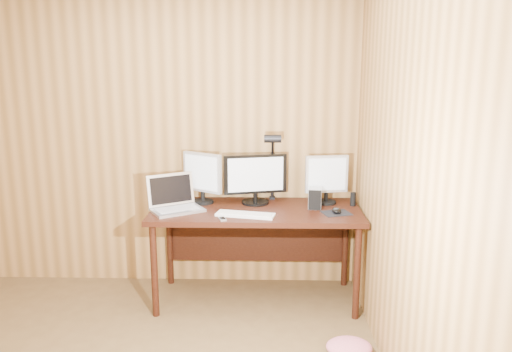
{
  "coord_description": "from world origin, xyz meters",
  "views": [
    {
      "loc": [
        1.02,
        -2.06,
        1.82
      ],
      "look_at": [
        0.93,
        1.58,
        1.02
      ],
      "focal_mm": 35.0,
      "sensor_mm": 36.0,
      "label": 1
    }
  ],
  "objects_px": {
    "phone": "(222,219)",
    "speaker": "(353,199)",
    "monitor_left": "(202,176)",
    "desk_lamp": "(273,157)",
    "keyboard": "(245,214)",
    "monitor_right": "(327,178)",
    "desk": "(256,221)",
    "mouse": "(336,210)",
    "hard_drive": "(315,198)",
    "monitor_center": "(255,179)",
    "laptop": "(174,201)"
  },
  "relations": [
    {
      "from": "phone",
      "to": "speaker",
      "type": "height_order",
      "value": "speaker"
    },
    {
      "from": "monitor_left",
      "to": "desk_lamp",
      "type": "bearing_deg",
      "value": 39.18
    },
    {
      "from": "keyboard",
      "to": "phone",
      "type": "bearing_deg",
      "value": -137.02
    },
    {
      "from": "keyboard",
      "to": "monitor_right",
      "type": "bearing_deg",
      "value": 42.19
    },
    {
      "from": "desk",
      "to": "mouse",
      "type": "distance_m",
      "value": 0.64
    },
    {
      "from": "monitor_right",
      "to": "phone",
      "type": "bearing_deg",
      "value": -159.67
    },
    {
      "from": "mouse",
      "to": "phone",
      "type": "xyz_separation_m",
      "value": [
        -0.84,
        -0.18,
        -0.02
      ]
    },
    {
      "from": "desk",
      "to": "keyboard",
      "type": "bearing_deg",
      "value": -106.13
    },
    {
      "from": "speaker",
      "to": "hard_drive",
      "type": "bearing_deg",
      "value": -167.41
    },
    {
      "from": "monitor_right",
      "to": "desk",
      "type": "bearing_deg",
      "value": -179.15
    },
    {
      "from": "monitor_right",
      "to": "phone",
      "type": "relative_size",
      "value": 3.88
    },
    {
      "from": "monitor_center",
      "to": "speaker",
      "type": "bearing_deg",
      "value": -17.14
    },
    {
      "from": "phone",
      "to": "monitor_right",
      "type": "bearing_deg",
      "value": 10.47
    },
    {
      "from": "desk",
      "to": "hard_drive",
      "type": "distance_m",
      "value": 0.5
    },
    {
      "from": "speaker",
      "to": "desk",
      "type": "bearing_deg",
      "value": -177.05
    },
    {
      "from": "laptop",
      "to": "mouse",
      "type": "distance_m",
      "value": 1.23
    },
    {
      "from": "keyboard",
      "to": "desk_lamp",
      "type": "height_order",
      "value": "desk_lamp"
    },
    {
      "from": "hard_drive",
      "to": "speaker",
      "type": "height_order",
      "value": "hard_drive"
    },
    {
      "from": "monitor_left",
      "to": "monitor_right",
      "type": "bearing_deg",
      "value": 32.5
    },
    {
      "from": "desk",
      "to": "monitor_right",
      "type": "xyz_separation_m",
      "value": [
        0.55,
        0.1,
        0.33
      ]
    },
    {
      "from": "laptop",
      "to": "keyboard",
      "type": "xyz_separation_m",
      "value": [
        0.55,
        -0.15,
        -0.05
      ]
    },
    {
      "from": "monitor_right",
      "to": "hard_drive",
      "type": "height_order",
      "value": "monitor_right"
    },
    {
      "from": "laptop",
      "to": "mouse",
      "type": "xyz_separation_m",
      "value": [
        1.22,
        -0.07,
        -0.04
      ]
    },
    {
      "from": "monitor_center",
      "to": "desk_lamp",
      "type": "distance_m",
      "value": 0.22
    },
    {
      "from": "monitor_left",
      "to": "speaker",
      "type": "relative_size",
      "value": 3.83
    },
    {
      "from": "monitor_left",
      "to": "speaker",
      "type": "distance_m",
      "value": 1.2
    },
    {
      "from": "monitor_right",
      "to": "hard_drive",
      "type": "bearing_deg",
      "value": -136.83
    },
    {
      "from": "keyboard",
      "to": "hard_drive",
      "type": "xyz_separation_m",
      "value": [
        0.53,
        0.23,
        0.07
      ]
    },
    {
      "from": "hard_drive",
      "to": "speaker",
      "type": "xyz_separation_m",
      "value": [
        0.3,
        0.07,
        -0.03
      ]
    },
    {
      "from": "speaker",
      "to": "mouse",
      "type": "bearing_deg",
      "value": -126.23
    },
    {
      "from": "monitor_center",
      "to": "speaker",
      "type": "xyz_separation_m",
      "value": [
        0.77,
        -0.05,
        -0.15
      ]
    },
    {
      "from": "hard_drive",
      "to": "desk_lamp",
      "type": "height_order",
      "value": "desk_lamp"
    },
    {
      "from": "laptop",
      "to": "desk_lamp",
      "type": "distance_m",
      "value": 0.85
    },
    {
      "from": "desk_lamp",
      "to": "speaker",
      "type": "bearing_deg",
      "value": -30.68
    },
    {
      "from": "desk_lamp",
      "to": "hard_drive",
      "type": "bearing_deg",
      "value": -49.92
    },
    {
      "from": "monitor_left",
      "to": "monitor_center",
      "type": "bearing_deg",
      "value": 31.29
    },
    {
      "from": "phone",
      "to": "monitor_center",
      "type": "bearing_deg",
      "value": 43.35
    },
    {
      "from": "desk",
      "to": "phone",
      "type": "height_order",
      "value": "phone"
    },
    {
      "from": "monitor_center",
      "to": "laptop",
      "type": "height_order",
      "value": "monitor_center"
    },
    {
      "from": "keyboard",
      "to": "speaker",
      "type": "distance_m",
      "value": 0.88
    },
    {
      "from": "hard_drive",
      "to": "desk_lamp",
      "type": "relative_size",
      "value": 0.27
    },
    {
      "from": "desk",
      "to": "monitor_center",
      "type": "xyz_separation_m",
      "value": [
        -0.01,
        0.09,
        0.33
      ]
    },
    {
      "from": "laptop",
      "to": "keyboard",
      "type": "height_order",
      "value": "laptop"
    },
    {
      "from": "mouse",
      "to": "speaker",
      "type": "distance_m",
      "value": 0.27
    },
    {
      "from": "laptop",
      "to": "phone",
      "type": "distance_m",
      "value": 0.47
    },
    {
      "from": "monitor_right",
      "to": "desk_lamp",
      "type": "bearing_deg",
      "value": 162.4
    },
    {
      "from": "laptop",
      "to": "hard_drive",
      "type": "relative_size",
      "value": 2.92
    },
    {
      "from": "laptop",
      "to": "mouse",
      "type": "bearing_deg",
      "value": -34.56
    },
    {
      "from": "monitor_right",
      "to": "mouse",
      "type": "height_order",
      "value": "monitor_right"
    },
    {
      "from": "mouse",
      "to": "monitor_center",
      "type": "bearing_deg",
      "value": 137.82
    }
  ]
}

